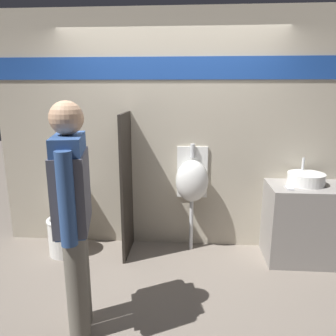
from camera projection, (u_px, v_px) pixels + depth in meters
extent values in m
plane|color=#70665B|center=(167.00, 267.00, 3.50)|extent=(16.00, 16.00, 0.00)
cube|color=#B2A893|center=(171.00, 134.00, 3.76)|extent=(4.04, 0.06, 2.70)
cube|color=#1E479E|center=(171.00, 68.00, 3.55)|extent=(3.96, 0.01, 0.24)
cube|color=gray|center=(308.00, 223.00, 3.57)|extent=(0.89, 0.55, 0.85)
cylinder|color=white|center=(306.00, 179.00, 3.51)|extent=(0.39, 0.39, 0.12)
cylinder|color=silver|center=(303.00, 164.00, 3.61)|extent=(0.03, 0.03, 0.14)
cube|color=#B7B7BC|center=(289.00, 188.00, 3.38)|extent=(0.07, 0.14, 0.01)
cube|color=#28231E|center=(127.00, 186.00, 3.63)|extent=(0.03, 0.54, 1.61)
cylinder|color=silver|center=(191.00, 224.00, 3.83)|extent=(0.04, 0.04, 0.61)
ellipsoid|color=white|center=(192.00, 181.00, 3.70)|extent=(0.37, 0.25, 0.48)
cube|color=white|center=(192.00, 172.00, 3.80)|extent=(0.35, 0.02, 0.60)
cylinder|color=silver|center=(193.00, 151.00, 3.71)|extent=(0.06, 0.06, 0.16)
cylinder|color=white|center=(64.00, 237.00, 3.75)|extent=(0.35, 0.35, 0.40)
torus|color=white|center=(63.00, 220.00, 3.70)|extent=(0.36, 0.36, 0.04)
cube|color=white|center=(71.00, 201.00, 3.92)|extent=(0.40, 0.16, 0.28)
cylinder|color=silver|center=(69.00, 184.00, 3.85)|extent=(0.06, 0.06, 0.14)
cylinder|color=#666056|center=(77.00, 286.00, 2.43)|extent=(0.16, 0.16, 0.87)
cylinder|color=#666056|center=(79.00, 274.00, 2.59)|extent=(0.16, 0.16, 0.87)
cube|color=#2D4C84|center=(71.00, 183.00, 2.32)|extent=(0.30, 0.48, 0.69)
cube|color=#4C4C56|center=(72.00, 190.00, 2.34)|extent=(0.33, 0.52, 0.55)
cylinder|color=#2D4C84|center=(66.00, 199.00, 2.09)|extent=(0.11, 0.11, 0.63)
cylinder|color=#2D4C84|center=(76.00, 178.00, 2.58)|extent=(0.11, 0.11, 0.63)
sphere|color=tan|center=(66.00, 118.00, 2.21)|extent=(0.23, 0.23, 0.23)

